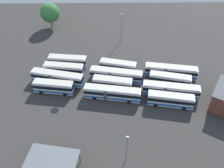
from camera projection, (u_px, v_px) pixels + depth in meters
The scene contains 20 objects.
ground_plane at pixel (114, 84), 67.30m from camera, with size 107.27×107.27×0.00m, color #383533.
bus_row0_slot0 at pixel (54, 87), 63.74m from camera, with size 10.57×3.93×3.42m.
bus_row0_slot1 at pixel (57, 77), 66.55m from camera, with size 14.47×5.67×3.42m.
bus_row0_slot2 at pixel (64, 69), 69.29m from camera, with size 11.35×4.00×3.42m.
bus_row0_slot3 at pixel (68, 61), 72.14m from camera, with size 11.31×3.77×3.42m.
bus_row1_slot0 at pixel (112, 93), 61.96m from camera, with size 14.49×4.74×3.42m.
bus_row1_slot1 at pixel (112, 83), 64.73m from camera, with size 10.59×4.36×3.42m.
bus_row1_slot2 at pixel (116, 75), 67.38m from camera, with size 14.49×5.16×3.42m.
bus_row1_slot3 at pixel (118, 66), 70.25m from camera, with size 10.63×4.84×3.42m.
bus_row2_slot0 at pixel (171, 100), 60.18m from camera, with size 11.35×4.42×3.42m.
bus_row2_slot1 at pixel (171, 90), 62.85m from camera, with size 14.49×4.91×3.42m.
bus_row2_slot2 at pixel (170, 80), 65.87m from camera, with size 11.11×4.87×3.42m.
bus_row2_slot3 at pixel (171, 71), 68.65m from camera, with size 14.49×4.88×3.42m.
maintenance_shelter at pixel (50, 163), 44.96m from camera, with size 10.65×8.73×4.09m.
lamp_post_by_building at pixel (127, 147), 47.13m from camera, with size 0.56×0.28×7.64m.
lamp_post_far_corner at pixel (122, 27), 80.63m from camera, with size 0.56×0.28×9.72m.
tree_northeast at pixel (50, 13), 87.68m from camera, with size 6.86×6.86×8.96m.
puddle_front_lane at pixel (112, 76), 70.00m from camera, with size 1.96×1.96×0.01m, color black.
puddle_centre_drain at pixel (151, 66), 73.40m from camera, with size 1.58×1.58×0.01m, color black.
puddle_back_corner at pixel (55, 111), 59.92m from camera, with size 2.01×2.01×0.01m, color black.
Camera 1 is at (-1.41, -50.43, 44.55)m, focal length 39.48 mm.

